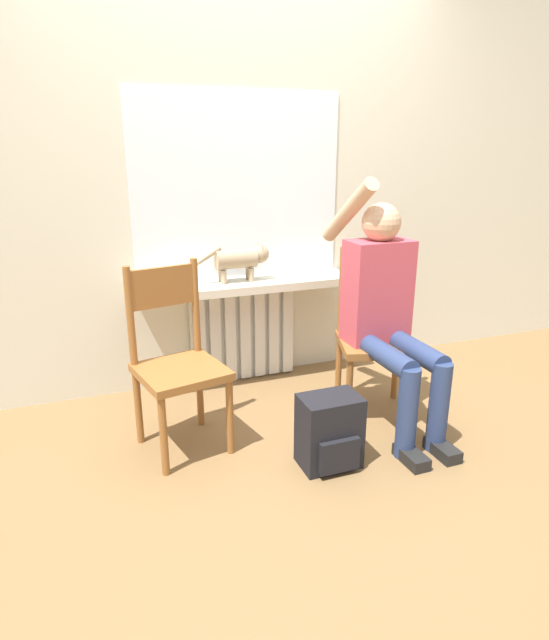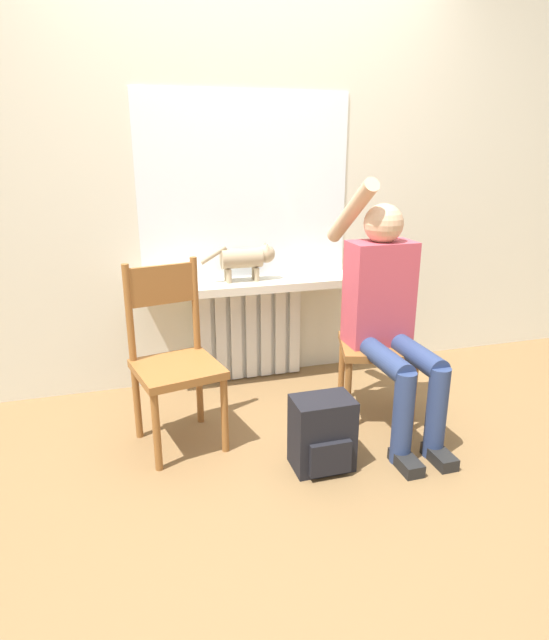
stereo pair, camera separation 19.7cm
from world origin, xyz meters
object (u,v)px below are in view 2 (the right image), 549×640
Objects in this scene: chair_right at (377,336)px; person at (388,309)px; cat at (247,258)px; backpack at (322,434)px; chair_left at (174,357)px.

person reaches higher than chair_right.
backpack is at bearing -84.51° from cat.
chair_right is at bearing -12.30° from chair_left.
person is 0.74m from backpack.
chair_right is (1.10, -0.00, 0.00)m from chair_left.
chair_right is 2.62× the size of backpack.
chair_right is at bearing -46.00° from cat.
chair_left is at bearing -131.09° from cat.
person reaches higher than cat.
chair_left and chair_right have the same top height.
person reaches higher than backpack.
person is at bearing -19.07° from chair_left.
person is at bearing -52.19° from cat.
person is (-0.01, -0.13, 0.19)m from chair_right.
chair_left is 0.70× the size of person.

